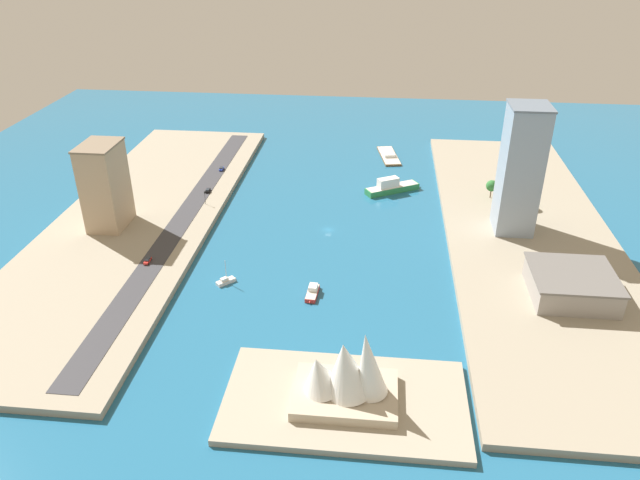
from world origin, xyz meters
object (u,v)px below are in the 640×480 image
object	(u,v)px
apartment_midrise_tan	(105,186)
pickup_red	(148,260)
carpark_squat_concrete	(572,285)
barge_flat_brown	(388,155)
traffic_light_waterfront	(205,196)
suv_black	(208,190)
tower_tall_glass	(520,170)
sailboat_small_white	(226,281)
tugboat_red	(312,292)
opera_landmark	(346,375)
ferry_green_doubledeck	(392,187)
hatchback_blue	(221,169)

from	to	relation	value
apartment_midrise_tan	pickup_red	size ratio (longest dim) A/B	7.33
carpark_squat_concrete	apartment_midrise_tan	world-z (taller)	apartment_midrise_tan
carpark_squat_concrete	pickup_red	world-z (taller)	carpark_squat_concrete
barge_flat_brown	apartment_midrise_tan	distance (m)	160.35
carpark_squat_concrete	traffic_light_waterfront	bearing A→B (deg)	-22.47
suv_black	tower_tall_glass	bearing A→B (deg)	170.16
pickup_red	traffic_light_waterfront	xyz separation A→B (m)	(-7.85, -55.00, 3.44)
sailboat_small_white	pickup_red	world-z (taller)	sailboat_small_white
sailboat_small_white	traffic_light_waterfront	distance (m)	67.39
pickup_red	traffic_light_waterfront	world-z (taller)	traffic_light_waterfront
sailboat_small_white	tugboat_red	bearing A→B (deg)	172.21
apartment_midrise_tan	suv_black	size ratio (longest dim) A/B	7.70
tugboat_red	suv_black	distance (m)	101.06
tower_tall_glass	suv_black	size ratio (longest dim) A/B	11.33
carpark_squat_concrete	suv_black	bearing A→B (deg)	-26.43
barge_flat_brown	tugboat_red	xyz separation A→B (m)	(26.72, 146.53, 0.17)
opera_landmark	suv_black	bearing A→B (deg)	-60.51
ferry_green_doubledeck	hatchback_blue	xyz separation A→B (m)	(89.69, -12.90, 0.98)
sailboat_small_white	apartment_midrise_tan	bearing A→B (deg)	-31.95
pickup_red	traffic_light_waterfront	size ratio (longest dim) A/B	0.77
sailboat_small_white	ferry_green_doubledeck	bearing A→B (deg)	-123.92
barge_flat_brown	traffic_light_waterfront	size ratio (longest dim) A/B	4.79
hatchback_blue	pickup_red	distance (m)	97.50
suv_black	pickup_red	bearing A→B (deg)	85.67
sailboat_small_white	carpark_squat_concrete	distance (m)	124.87
barge_flat_brown	traffic_light_waterfront	distance (m)	116.54
tugboat_red	opera_landmark	size ratio (longest dim) A/B	0.41
carpark_squat_concrete	pickup_red	distance (m)	157.65
hatchback_blue	barge_flat_brown	bearing A→B (deg)	-157.04
pickup_red	tugboat_red	bearing A→B (deg)	169.79
tower_tall_glass	carpark_squat_concrete	distance (m)	57.21
apartment_midrise_tan	pickup_red	bearing A→B (deg)	132.09
tower_tall_glass	apartment_midrise_tan	xyz separation A→B (m)	(172.73, 14.45, -8.66)
suv_black	pickup_red	size ratio (longest dim) A/B	0.95
carpark_squat_concrete	suv_black	distance (m)	170.05
ferry_green_doubledeck	pickup_red	xyz separation A→B (m)	(94.49, 84.48, 0.95)
sailboat_small_white	opera_landmark	size ratio (longest dim) A/B	0.33
carpark_squat_concrete	apartment_midrise_tan	distance (m)	188.69
ferry_green_doubledeck	apartment_midrise_tan	bearing A→B (deg)	24.14
pickup_red	carpark_squat_concrete	bearing A→B (deg)	177.50
suv_black	pickup_red	xyz separation A→B (m)	(5.21, 68.80, 0.03)
sailboat_small_white	pickup_red	bearing A→B (deg)	-12.63
tugboat_red	ferry_green_doubledeck	distance (m)	100.50
tugboat_red	sailboat_small_white	distance (m)	33.58
ferry_green_doubledeck	traffic_light_waterfront	xyz separation A→B (m)	(86.63, 29.48, 4.39)
hatchback_blue	pickup_red	xyz separation A→B (m)	(4.80, 97.38, -0.02)
ferry_green_doubledeck	hatchback_blue	world-z (taller)	ferry_green_doubledeck
tugboat_red	suv_black	bearing A→B (deg)	-53.00
carpark_squat_concrete	ferry_green_doubledeck	bearing A→B (deg)	-55.42
barge_flat_brown	pickup_red	distance (m)	163.50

